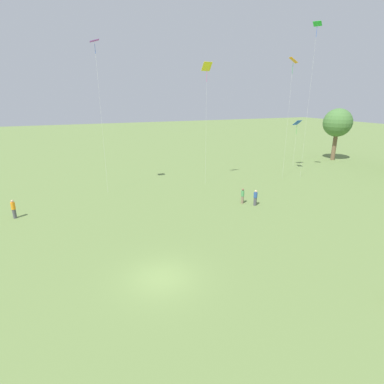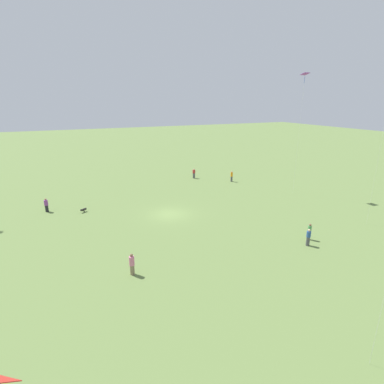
{
  "view_description": "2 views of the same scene",
  "coord_description": "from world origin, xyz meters",
  "px_view_note": "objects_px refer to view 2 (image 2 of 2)",
  "views": [
    {
      "loc": [
        15.76,
        -4.45,
        10.86
      ],
      "look_at": [
        -4.05,
        3.76,
        4.03
      ],
      "focal_mm": 28.0,
      "sensor_mm": 36.0,
      "label": 1
    },
    {
      "loc": [
        11.43,
        31.62,
        13.08
      ],
      "look_at": [
        -3.57,
        -1.44,
        1.92
      ],
      "focal_mm": 28.0,
      "sensor_mm": 36.0,
      "label": 2
    }
  ],
  "objects_px": {
    "person_2": "(309,232)",
    "dog_0": "(83,210)",
    "kite_1": "(304,80)",
    "person_0": "(194,174)",
    "person_3": "(46,205)",
    "person_1": "(308,237)",
    "person_5": "(132,264)",
    "person_4": "(232,176)"
  },
  "relations": [
    {
      "from": "person_2",
      "to": "dog_0",
      "type": "height_order",
      "value": "person_2"
    },
    {
      "from": "kite_1",
      "to": "dog_0",
      "type": "distance_m",
      "value": 33.06
    },
    {
      "from": "kite_1",
      "to": "person_0",
      "type": "bearing_deg",
      "value": -6.15
    },
    {
      "from": "person_2",
      "to": "person_3",
      "type": "distance_m",
      "value": 30.19
    },
    {
      "from": "person_1",
      "to": "dog_0",
      "type": "xyz_separation_m",
      "value": [
        18.35,
        -17.91,
        -0.5
      ]
    },
    {
      "from": "person_0",
      "to": "person_5",
      "type": "bearing_deg",
      "value": -128.13
    },
    {
      "from": "person_3",
      "to": "person_5",
      "type": "relative_size",
      "value": 0.96
    },
    {
      "from": "person_4",
      "to": "dog_0",
      "type": "xyz_separation_m",
      "value": [
        24.04,
        4.88,
        -0.58
      ]
    },
    {
      "from": "person_2",
      "to": "person_5",
      "type": "distance_m",
      "value": 17.24
    },
    {
      "from": "person_0",
      "to": "person_1",
      "type": "bearing_deg",
      "value": -96.2
    },
    {
      "from": "person_1",
      "to": "person_3",
      "type": "bearing_deg",
      "value": 30.55
    },
    {
      "from": "person_2",
      "to": "kite_1",
      "type": "distance_m",
      "value": 21.75
    },
    {
      "from": "person_1",
      "to": "kite_1",
      "type": "distance_m",
      "value": 22.77
    },
    {
      "from": "person_0",
      "to": "person_1",
      "type": "height_order",
      "value": "person_0"
    },
    {
      "from": "person_5",
      "to": "person_3",
      "type": "bearing_deg",
      "value": -82.44
    },
    {
      "from": "person_3",
      "to": "dog_0",
      "type": "xyz_separation_m",
      "value": [
        -4.03,
        2.04,
        -0.51
      ]
    },
    {
      "from": "kite_1",
      "to": "person_4",
      "type": "bearing_deg",
      "value": -12.9
    },
    {
      "from": "person_2",
      "to": "person_5",
      "type": "bearing_deg",
      "value": 24.28
    },
    {
      "from": "person_5",
      "to": "dog_0",
      "type": "relative_size",
      "value": 2.3
    },
    {
      "from": "person_3",
      "to": "dog_0",
      "type": "relative_size",
      "value": 2.2
    },
    {
      "from": "person_0",
      "to": "kite_1",
      "type": "bearing_deg",
      "value": -59.07
    },
    {
      "from": "person_5",
      "to": "kite_1",
      "type": "xyz_separation_m",
      "value": [
        -26.82,
        -11.68,
        14.72
      ]
    },
    {
      "from": "person_2",
      "to": "person_4",
      "type": "relative_size",
      "value": 0.92
    },
    {
      "from": "person_0",
      "to": "person_4",
      "type": "distance_m",
      "value": 6.69
    },
    {
      "from": "person_4",
      "to": "person_5",
      "type": "xyz_separation_m",
      "value": [
        21.85,
        20.82,
        -0.02
      ]
    },
    {
      "from": "person_1",
      "to": "kite_1",
      "type": "bearing_deg",
      "value": -55.71
    },
    {
      "from": "person_0",
      "to": "person_3",
      "type": "distance_m",
      "value": 24.46
    },
    {
      "from": "person_0",
      "to": "dog_0",
      "type": "relative_size",
      "value": 2.19
    },
    {
      "from": "person_1",
      "to": "person_2",
      "type": "relative_size",
      "value": 1.0
    },
    {
      "from": "person_3",
      "to": "person_5",
      "type": "xyz_separation_m",
      "value": [
        -6.22,
        17.98,
        0.05
      ]
    },
    {
      "from": "person_4",
      "to": "kite_1",
      "type": "relative_size",
      "value": 0.11
    },
    {
      "from": "person_0",
      "to": "person_3",
      "type": "bearing_deg",
      "value": -166.47
    },
    {
      "from": "person_0",
      "to": "kite_1",
      "type": "relative_size",
      "value": 0.1
    },
    {
      "from": "person_5",
      "to": "dog_0",
      "type": "height_order",
      "value": "person_5"
    },
    {
      "from": "kite_1",
      "to": "dog_0",
      "type": "xyz_separation_m",
      "value": [
        29.0,
        -4.26,
        -15.28
      ]
    },
    {
      "from": "person_5",
      "to": "person_2",
      "type": "bearing_deg",
      "value": 164.95
    },
    {
      "from": "person_4",
      "to": "kite_1",
      "type": "xyz_separation_m",
      "value": [
        -4.97,
        9.14,
        14.7
      ]
    },
    {
      "from": "person_0",
      "to": "kite_1",
      "type": "distance_m",
      "value": 22.45
    },
    {
      "from": "person_0",
      "to": "person_5",
      "type": "height_order",
      "value": "person_5"
    },
    {
      "from": "person_1",
      "to": "person_4",
      "type": "distance_m",
      "value": 23.49
    },
    {
      "from": "person_0",
      "to": "person_2",
      "type": "height_order",
      "value": "person_0"
    },
    {
      "from": "person_3",
      "to": "person_4",
      "type": "distance_m",
      "value": 28.22
    }
  ]
}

